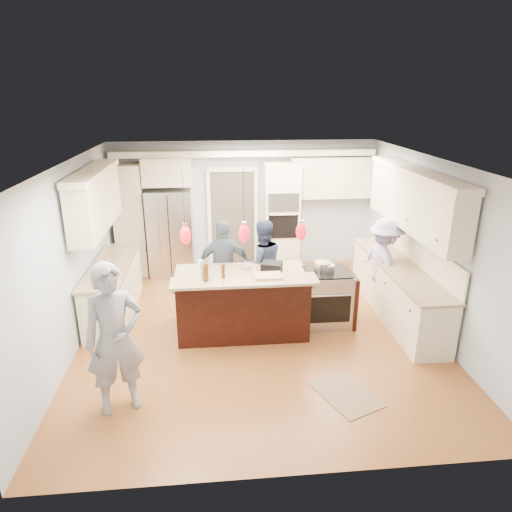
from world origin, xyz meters
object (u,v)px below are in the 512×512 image
Objects in this scene: refrigerator at (171,232)px; island_range at (327,298)px; kitchen_island at (242,301)px; person_far_left at (262,265)px; person_bar_end at (115,339)px.

island_range is (2.71, -2.49, -0.44)m from refrigerator.
refrigerator reaches higher than kitchen_island.
island_range is 1.28m from person_far_left.
person_bar_end reaches higher than person_far_left.
refrigerator is at bearing 65.36° from person_bar_end.
person_far_left is at bearing 62.82° from kitchen_island.
person_bar_end is at bearing 39.04° from person_far_left.
refrigerator is 1.96× the size of island_range.
person_bar_end reaches higher than kitchen_island.
person_far_left is at bearing 145.14° from island_range.
person_bar_end is 3.27m from person_far_left.
kitchen_island is 2.28× the size of island_range.
island_range is at bearing 131.87° from person_far_left.
person_bar_end reaches higher than refrigerator.
kitchen_island is 1.12× the size of person_bar_end.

